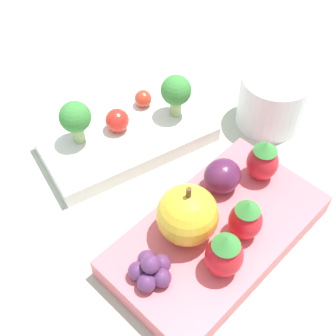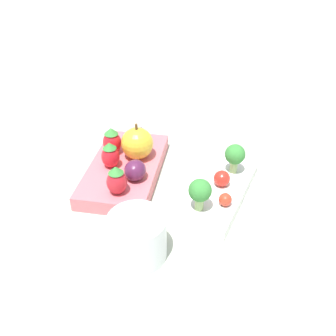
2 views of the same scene
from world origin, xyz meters
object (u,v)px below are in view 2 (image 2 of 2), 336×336
object	(u,v)px
broccoli_floret_1	(235,155)
strawberry_0	(112,141)
drinking_cup	(137,237)
cherry_tomato_0	(222,178)
broccoli_floret_0	(200,191)
strawberry_2	(110,155)
bento_box_fruit	(125,169)
plum	(135,170)
grape_cluster	(140,136)
bento_box_savoury	(214,190)
apple	(137,143)
cherry_tomato_1	(225,200)
strawberry_1	(117,180)

from	to	relation	value
broccoli_floret_1	strawberry_0	bearing A→B (deg)	-84.91
drinking_cup	cherry_tomato_0	bearing A→B (deg)	153.88
broccoli_floret_0	strawberry_2	size ratio (longest dim) A/B	1.12
broccoli_floret_1	strawberry_2	size ratio (longest dim) A/B	1.10
bento_box_fruit	plum	bearing A→B (deg)	45.34
broccoli_floret_1	grape_cluster	size ratio (longest dim) A/B	1.35
cherry_tomato_0	grape_cluster	xyz separation A→B (m)	(-0.08, -0.18, 0.00)
broccoli_floret_0	plum	distance (m)	0.12
broccoli_floret_0	grape_cluster	xyz separation A→B (m)	(-0.15, -0.16, -0.02)
bento_box_savoury	plum	size ratio (longest dim) A/B	5.25
drinking_cup	bento_box_fruit	bearing A→B (deg)	-150.69
apple	plum	xyz separation A→B (m)	(0.06, 0.02, -0.01)
bento_box_fruit	strawberry_0	xyz separation A→B (m)	(-0.02, -0.03, 0.04)
strawberry_2	cherry_tomato_0	bearing A→B (deg)	94.66
bento_box_fruit	strawberry_2	size ratio (longest dim) A/B	4.85
cherry_tomato_0	drinking_cup	size ratio (longest dim) A/B	0.34
cherry_tomato_0	cherry_tomato_1	bearing A→B (deg)	18.37
bento_box_fruit	grape_cluster	xyz separation A→B (m)	(-0.08, -0.00, 0.02)
broccoli_floret_0	cherry_tomato_1	distance (m)	0.05
bento_box_fruit	strawberry_2	world-z (taller)	strawberry_2
strawberry_1	strawberry_0	bearing A→B (deg)	-150.88
bento_box_savoury	apple	bearing A→B (deg)	-101.79
plum	drinking_cup	size ratio (longest dim) A/B	0.48
strawberry_2	grape_cluster	bearing A→B (deg)	170.24
cherry_tomato_1	strawberry_2	size ratio (longest dim) A/B	0.43
cherry_tomato_0	strawberry_0	world-z (taller)	strawberry_0
bento_box_fruit	plum	xyz separation A→B (m)	(0.04, 0.04, 0.03)
drinking_cup	strawberry_0	bearing A→B (deg)	-146.24
bento_box_fruit	plum	distance (m)	0.06
cherry_tomato_1	drinking_cup	bearing A→B (deg)	-39.19
strawberry_2	broccoli_floret_0	bearing A→B (deg)	72.90
grape_cluster	cherry_tomato_1	bearing A→B (deg)	56.58
cherry_tomato_0	apple	size ratio (longest dim) A/B	0.40
apple	grape_cluster	world-z (taller)	apple
apple	strawberry_1	xyz separation A→B (m)	(0.10, 0.01, -0.00)
broccoli_floret_0	drinking_cup	bearing A→B (deg)	-32.32
bento_box_savoury	grape_cluster	world-z (taller)	grape_cluster
bento_box_savoury	cherry_tomato_1	size ratio (longest dim) A/B	9.86
cherry_tomato_1	plum	distance (m)	0.15
bento_box_savoury	cherry_tomato_0	bearing A→B (deg)	114.49
bento_box_fruit	strawberry_0	distance (m)	0.06
plum	cherry_tomato_0	bearing A→B (deg)	104.52
bento_box_savoury	drinking_cup	world-z (taller)	drinking_cup
bento_box_savoury	strawberry_1	distance (m)	0.16
cherry_tomato_1	strawberry_1	size ratio (longest dim) A/B	0.41
strawberry_1	strawberry_2	size ratio (longest dim) A/B	1.03
broccoli_floret_1	plum	world-z (taller)	broccoli_floret_1
cherry_tomato_0	plum	size ratio (longest dim) A/B	0.70
plum	drinking_cup	xyz separation A→B (m)	(0.13, 0.06, -0.01)
bento_box_savoury	strawberry_2	size ratio (longest dim) A/B	4.23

